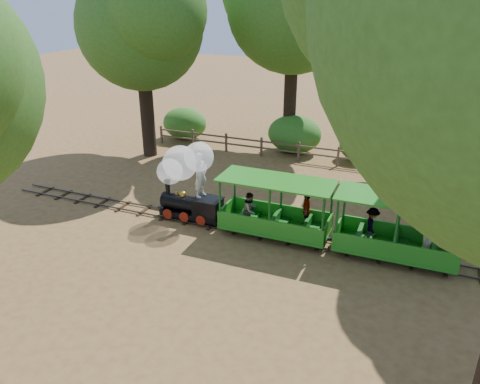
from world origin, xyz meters
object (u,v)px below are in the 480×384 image
at_px(carriage_front, 275,215).
at_px(fence, 318,152).
at_px(carriage_rear, 394,236).
at_px(locomotive, 186,176).

relative_size(carriage_front, fence, 0.22).
distance_m(carriage_rear, fence, 9.10).
relative_size(locomotive, fence, 0.17).
xyz_separation_m(carriage_front, fence, (-0.38, 8.00, -0.26)).
bearing_deg(locomotive, carriage_rear, -0.49).
bearing_deg(fence, locomotive, -111.43).
height_order(carriage_front, fence, carriage_front).
relative_size(locomotive, carriage_front, 0.80).
relative_size(carriage_front, carriage_rear, 1.00).
bearing_deg(locomotive, fence, 68.57).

